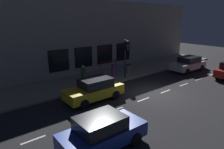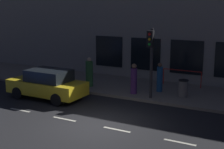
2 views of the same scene
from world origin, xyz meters
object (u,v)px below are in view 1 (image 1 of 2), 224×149
Objects in this scene: pedestrian_1 at (115,67)px; pedestrian_2 at (113,71)px; trash_bin at (129,69)px; pedestrian_0 at (83,76)px; traffic_light at (126,53)px; parked_car_2 at (188,64)px; parked_car_0 at (94,89)px; parked_car_3 at (102,132)px.

pedestrian_1 is 1.54m from pedestrian_2.
pedestrian_0 is at bearing 93.95° from trash_bin.
traffic_light reaches higher than parked_car_2.
pedestrian_1 is (1.56, 0.05, -1.67)m from traffic_light.
pedestrian_2 is (-0.26, -3.02, -0.01)m from pedestrian_0.
parked_car_0 is at bearing -112.50° from pedestrian_2.
pedestrian_1 is at bearing 67.91° from parked_car_2.
pedestrian_0 is 3.03m from pedestrian_2.
trash_bin is (1.10, -1.44, -1.97)m from traffic_light.
pedestrian_2 is at bearing 138.49° from parked_car_3.
pedestrian_0 reaches higher than parked_car_2.
parked_car_2 is 6.83m from trash_bin.
parked_car_3 is 2.28× the size of pedestrian_0.
parked_car_0 and parked_car_3 have the same top height.
trash_bin is (8.01, -9.23, -0.17)m from parked_car_3.
pedestrian_1 reaches higher than parked_car_3.
pedestrian_2 is (2.59, -3.85, 0.14)m from parked_car_0.
trash_bin is (3.23, -6.42, -0.17)m from parked_car_0.
parked_car_0 reaches higher than trash_bin.
pedestrian_1 is at bearing 72.84° from trash_bin.
pedestrian_1 is at bearing -162.59° from pedestrian_0.
parked_car_3 is at bearing 131.59° from traffic_light.
pedestrian_1 is (0.85, -4.10, -0.03)m from pedestrian_0.
pedestrian_0 is (2.65, 11.71, 0.15)m from parked_car_2.
parked_car_3 is at bearing 70.28° from pedestrian_0.
parked_car_3 is at bearing 110.58° from parked_car_2.
pedestrian_2 is 2.67m from trash_bin.
parked_car_2 is 2.65× the size of pedestrian_2.
traffic_light reaches higher than pedestrian_0.
trash_bin is at bearing 66.20° from parked_car_2.
parked_car_0 is 1.06× the size of parked_car_3.
traffic_light is at bearing -66.35° from parked_car_0.
parked_car_0 is at bearing 150.21° from parked_car_3.
parked_car_0 is 2.97m from pedestrian_0.
pedestrian_0 reaches higher than pedestrian_2.
parked_car_0 is 5.54m from parked_car_3.
parked_car_0 is 6.16m from pedestrian_1.
pedestrian_1 reaches higher than parked_car_0.
pedestrian_0 is at bearing 155.11° from parked_car_3.
pedestrian_2 is at bearing -55.62° from parked_car_0.
pedestrian_0 reaches higher than pedestrian_1.
pedestrian_2 reaches higher than trash_bin.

